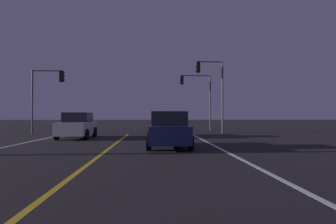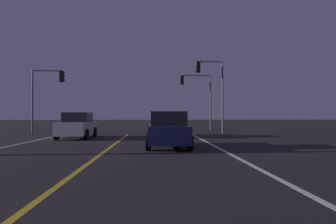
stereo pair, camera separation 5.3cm
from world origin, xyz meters
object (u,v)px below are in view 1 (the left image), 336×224
(traffic_light_far_right, at_px, (196,89))
(car_lead_same_lane, at_px, (168,130))
(car_oncoming, at_px, (77,126))
(traffic_light_near_right, at_px, (210,81))
(traffic_light_near_left, at_px, (48,87))
(car_ahead_far, at_px, (165,125))

(traffic_light_far_right, bearing_deg, car_lead_same_lane, 77.76)
(car_oncoming, xyz_separation_m, traffic_light_near_right, (9.69, 4.61, 3.53))
(car_lead_same_lane, xyz_separation_m, traffic_light_far_right, (3.50, 16.14, 3.28))
(traffic_light_near_right, bearing_deg, traffic_light_far_right, -85.17)
(car_lead_same_lane, relative_size, traffic_light_far_right, 0.78)
(traffic_light_near_right, bearing_deg, traffic_light_near_left, 0.00)
(car_oncoming, height_order, traffic_light_near_right, traffic_light_near_right)
(traffic_light_near_right, bearing_deg, car_oncoming, 25.43)
(traffic_light_near_left, bearing_deg, traffic_light_far_right, 23.44)
(traffic_light_near_left, height_order, traffic_light_far_right, traffic_light_far_right)
(car_oncoming, relative_size, car_ahead_far, 1.00)
(car_ahead_far, bearing_deg, traffic_light_near_left, 70.13)
(car_lead_same_lane, height_order, traffic_light_near_right, traffic_light_near_right)
(traffic_light_near_right, distance_m, traffic_light_near_left, 13.16)
(traffic_light_near_left, bearing_deg, car_ahead_far, -19.87)
(car_lead_same_lane, bearing_deg, car_oncoming, 43.55)
(car_lead_same_lane, xyz_separation_m, car_ahead_far, (0.08, 7.29, 0.00))
(traffic_light_near_left, distance_m, traffic_light_far_right, 13.83)
(car_ahead_far, relative_size, traffic_light_near_left, 0.84)
(car_ahead_far, xyz_separation_m, traffic_light_near_right, (3.89, 3.35, 3.53))
(car_lead_same_lane, distance_m, traffic_light_near_left, 14.37)
(car_oncoming, height_order, car_ahead_far, same)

